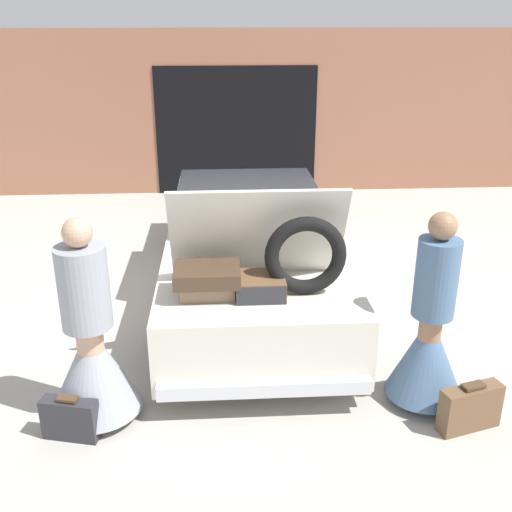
% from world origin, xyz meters
% --- Properties ---
extents(ground_plane, '(40.00, 40.00, 0.00)m').
position_xyz_m(ground_plane, '(0.00, 0.00, 0.00)').
color(ground_plane, '#ADA89E').
extents(garage_wall_back, '(12.00, 0.14, 2.80)m').
position_xyz_m(garage_wall_back, '(0.00, 4.33, 1.39)').
color(garage_wall_back, '#9E664C').
rests_on(garage_wall_back, ground_plane).
extents(car, '(1.81, 4.71, 1.70)m').
position_xyz_m(car, '(0.00, -0.02, 0.58)').
color(car, silver).
rests_on(car, ground_plane).
extents(person_left, '(0.72, 0.72, 1.67)m').
position_xyz_m(person_left, '(-1.33, -2.23, 0.59)').
color(person_left, tan).
rests_on(person_left, ground_plane).
extents(person_right, '(0.63, 0.63, 1.65)m').
position_xyz_m(person_right, '(1.33, -2.19, 0.59)').
color(person_right, '#997051').
rests_on(person_right, ground_plane).
extents(suitcase_beside_left_person, '(0.45, 0.23, 0.36)m').
position_xyz_m(suitcase_beside_left_person, '(-1.48, -2.49, 0.17)').
color(suitcase_beside_left_person, '#2D2D33').
rests_on(suitcase_beside_left_person, ground_plane).
extents(suitcase_beside_right_person, '(0.52, 0.28, 0.40)m').
position_xyz_m(suitcase_beside_right_person, '(1.57, -2.57, 0.19)').
color(suitcase_beside_right_person, brown).
rests_on(suitcase_beside_right_person, ground_plane).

